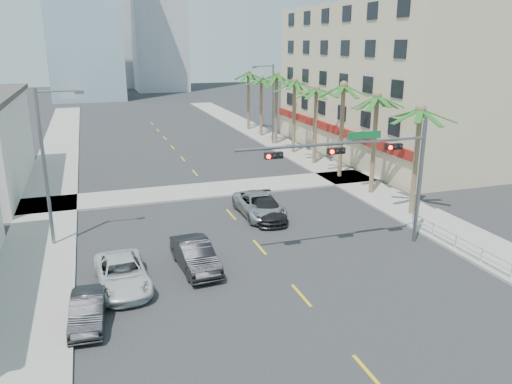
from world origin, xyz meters
TOP-DOWN VIEW (x-y plane):
  - ground at (0.00, 0.00)m, footprint 260.00×260.00m
  - sidewalk_right at (12.00, 20.00)m, footprint 4.00×120.00m
  - sidewalk_left at (-12.00, 20.00)m, footprint 4.00×120.00m
  - sidewalk_cross at (0.00, 22.00)m, footprint 80.00×4.00m
  - building_right at (21.99, 30.00)m, footprint 15.25×28.00m
  - tower_far_center at (-3.00, 125.00)m, footprint 16.00×16.00m
  - traffic_signal_mast at (5.78, 7.95)m, footprint 11.12×0.54m
  - palm_tree_0 at (11.60, 12.00)m, footprint 4.80×4.80m
  - palm_tree_1 at (11.60, 17.20)m, footprint 4.80×4.80m
  - palm_tree_2 at (11.60, 22.40)m, footprint 4.80×4.80m
  - palm_tree_3 at (11.60, 27.60)m, footprint 4.80×4.80m
  - palm_tree_4 at (11.60, 32.80)m, footprint 4.80×4.80m
  - palm_tree_5 at (11.60, 38.00)m, footprint 4.80×4.80m
  - palm_tree_6 at (11.60, 43.20)m, footprint 4.80×4.80m
  - palm_tree_7 at (11.60, 48.40)m, footprint 4.80×4.80m
  - streetlight_left at (-11.00, 14.00)m, footprint 2.55×0.25m
  - streetlight_right at (11.00, 38.00)m, footprint 2.55×0.25m
  - guardrail at (10.30, 6.00)m, footprint 0.08×8.08m
  - car_parked_mid at (-9.40, 4.59)m, footprint 1.61×3.90m
  - car_parked_far at (-7.80, 7.47)m, footprint 2.59×5.17m
  - car_lane_left at (-4.07, 8.38)m, footprint 1.97×4.72m
  - car_lane_center at (1.75, 15.18)m, footprint 2.54×5.46m
  - car_lane_right at (2.00, 14.44)m, footprint 2.48×4.98m

SIDE VIEW (x-z plane):
  - ground at x=0.00m, z-range 0.00..0.00m
  - sidewalk_right at x=12.00m, z-range 0.00..0.15m
  - sidewalk_left at x=-12.00m, z-range 0.00..0.15m
  - sidewalk_cross at x=0.00m, z-range 0.00..0.15m
  - car_parked_mid at x=-9.40m, z-range 0.00..1.25m
  - guardrail at x=10.30m, z-range 0.17..1.17m
  - car_lane_right at x=2.00m, z-range 0.00..1.39m
  - car_parked_far at x=-7.80m, z-range 0.00..1.40m
  - car_lane_center at x=1.75m, z-range 0.00..1.51m
  - car_lane_left at x=-4.07m, z-range 0.00..1.52m
  - streetlight_left at x=-11.00m, z-range 0.56..9.56m
  - streetlight_right at x=11.00m, z-range 0.56..9.56m
  - traffic_signal_mast at x=5.78m, z-range 1.46..8.66m
  - palm_tree_0 at x=11.60m, z-range 3.18..10.98m
  - palm_tree_3 at x=11.60m, z-range 3.18..10.98m
  - palm_tree_6 at x=11.60m, z-range 3.18..10.98m
  - palm_tree_1 at x=11.60m, z-range 3.35..11.51m
  - palm_tree_4 at x=11.60m, z-range 3.35..11.51m
  - palm_tree_7 at x=11.60m, z-range 3.35..11.51m
  - building_right at x=21.99m, z-range 0.00..15.00m
  - palm_tree_2 at x=11.60m, z-range 3.52..12.04m
  - palm_tree_5 at x=11.60m, z-range 3.52..12.04m
  - tower_far_center at x=-3.00m, z-range 0.00..42.00m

